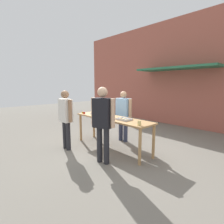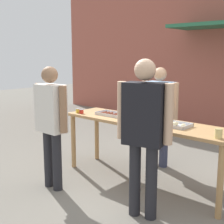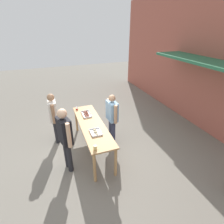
# 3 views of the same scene
# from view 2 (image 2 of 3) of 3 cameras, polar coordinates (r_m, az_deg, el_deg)

# --- Properties ---
(ground_plane) EXTENTS (24.00, 24.00, 0.00)m
(ground_plane) POSITION_cam_2_polar(r_m,az_deg,el_deg) (4.51, 5.88, -12.59)
(ground_plane) COLOR slate
(serving_table) EXTENTS (2.50, 0.65, 0.88)m
(serving_table) POSITION_cam_2_polar(r_m,az_deg,el_deg) (4.27, 6.08, -3.03)
(serving_table) COLOR tan
(serving_table) RESTS_ON ground
(food_tray_sausages) EXTENTS (0.47, 0.25, 0.04)m
(food_tray_sausages) POSITION_cam_2_polar(r_m,az_deg,el_deg) (4.59, 0.02, -0.45)
(food_tray_sausages) COLOR silver
(food_tray_sausages) RESTS_ON serving_table
(food_tray_buns) EXTENTS (0.37, 0.27, 0.06)m
(food_tray_buns) POSITION_cam_2_polar(r_m,az_deg,el_deg) (3.98, 11.47, -2.31)
(food_tray_buns) COLOR silver
(food_tray_buns) RESTS_ON serving_table
(condiment_jar_mustard) EXTENTS (0.06, 0.06, 0.07)m
(condiment_jar_mustard) POSITION_cam_2_polar(r_m,az_deg,el_deg) (4.81, -6.26, 0.25)
(condiment_jar_mustard) COLOR gold
(condiment_jar_mustard) RESTS_ON serving_table
(condiment_jar_ketchup) EXTENTS (0.06, 0.06, 0.07)m
(condiment_jar_ketchup) POSITION_cam_2_polar(r_m,az_deg,el_deg) (4.74, -5.61, 0.10)
(condiment_jar_ketchup) COLOR #B22319
(condiment_jar_ketchup) RESTS_ON serving_table
(beer_cup) EXTENTS (0.08, 0.08, 0.11)m
(beer_cup) POSITION_cam_2_polar(r_m,az_deg,el_deg) (3.53, 18.90, -3.73)
(beer_cup) COLOR #DBC67A
(beer_cup) RESTS_ON serving_table
(person_server_behind_table) EXTENTS (0.64, 0.26, 1.57)m
(person_server_behind_table) POSITION_cam_2_polar(r_m,az_deg,el_deg) (4.93, 8.63, 0.55)
(person_server_behind_table) COLOR #333851
(person_server_behind_table) RESTS_ON ground
(person_customer_holding_hotdog) EXTENTS (0.60, 0.23, 1.62)m
(person_customer_holding_hotdog) POSITION_cam_2_polar(r_m,az_deg,el_deg) (4.09, -11.06, -1.03)
(person_customer_holding_hotdog) COLOR #232328
(person_customer_holding_hotdog) RESTS_ON ground
(person_customer_with_cup) EXTENTS (0.60, 0.33, 1.72)m
(person_customer_with_cup) POSITION_cam_2_polar(r_m,az_deg,el_deg) (3.29, 5.88, -2.52)
(person_customer_with_cup) COLOR #232328
(person_customer_with_cup) RESTS_ON ground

